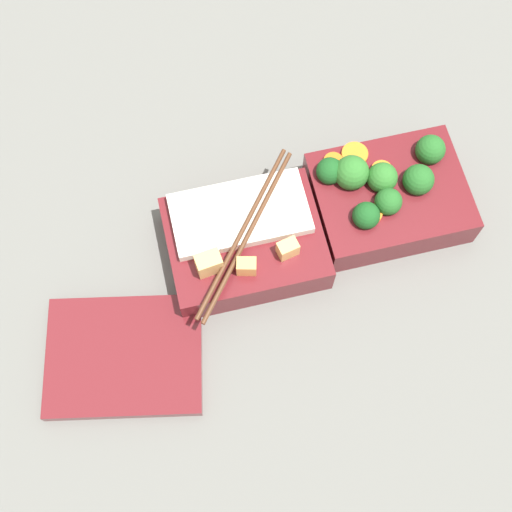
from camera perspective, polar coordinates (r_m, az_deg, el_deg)
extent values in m
plane|color=slate|center=(0.85, 5.32, 1.73)|extent=(3.00, 3.00, 0.00)
cube|color=maroon|center=(0.86, 10.58, 4.57)|extent=(0.17, 0.14, 0.05)
sphere|color=#2D7028|center=(0.83, 10.06, 6.19)|extent=(0.04, 0.04, 0.04)
sphere|color=#2D7028|center=(0.82, 7.65, 6.63)|extent=(0.04, 0.04, 0.04)
sphere|color=#236023|center=(0.86, 13.78, 8.26)|extent=(0.03, 0.03, 0.03)
sphere|color=#236023|center=(0.82, 10.55, 4.26)|extent=(0.03, 0.03, 0.03)
sphere|color=#236023|center=(0.83, 12.86, 5.97)|extent=(0.04, 0.04, 0.04)
sphere|color=#19511E|center=(0.81, 8.80, 3.22)|extent=(0.03, 0.03, 0.03)
sphere|color=#19511E|center=(0.83, 5.92, 6.79)|extent=(0.03, 0.03, 0.03)
cylinder|color=orange|center=(0.81, 9.26, 3.34)|extent=(0.03, 0.03, 0.01)
cylinder|color=orange|center=(0.84, 10.02, 6.70)|extent=(0.03, 0.03, 0.01)
cylinder|color=orange|center=(0.84, 6.20, 7.48)|extent=(0.03, 0.03, 0.01)
cylinder|color=orange|center=(0.85, 7.90, 8.06)|extent=(0.04, 0.04, 0.01)
cube|color=maroon|center=(0.82, -0.81, 0.76)|extent=(0.17, 0.14, 0.05)
cube|color=silver|center=(0.80, -1.30, 3.40)|extent=(0.15, 0.08, 0.01)
cube|color=#EAB266|center=(0.78, 2.56, 0.59)|extent=(0.02, 0.02, 0.02)
cube|color=#F4A356|center=(0.77, -0.77, -0.83)|extent=(0.02, 0.02, 0.02)
cube|color=#EAB266|center=(0.77, -3.80, -0.58)|extent=(0.03, 0.02, 0.03)
cylinder|color=#56331E|center=(0.78, -1.08, 1.92)|extent=(0.14, 0.18, 0.01)
cylinder|color=#56331E|center=(0.78, -0.62, 1.72)|extent=(0.14, 0.18, 0.01)
cube|color=maroon|center=(0.80, -10.48, -7.88)|extent=(0.19, 0.16, 0.02)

